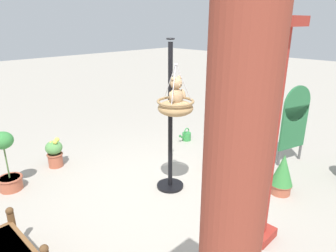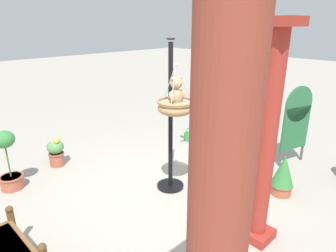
{
  "view_description": "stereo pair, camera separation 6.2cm",
  "coord_description": "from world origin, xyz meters",
  "px_view_note": "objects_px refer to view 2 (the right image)",
  "views": [
    {
      "loc": [
        2.89,
        2.98,
        2.6
      ],
      "look_at": [
        -0.03,
        0.07,
        1.16
      ],
      "focal_mm": 31.86,
      "sensor_mm": 36.0,
      "label": 1
    },
    {
      "loc": [
        2.84,
        3.03,
        2.6
      ],
      "look_at": [
        -0.03,
        0.07,
        1.16
      ],
      "focal_mm": 31.86,
      "sensor_mm": 36.0,
      "label": 2
    }
  ],
  "objects_px": {
    "potted_plant_flowering_red": "(56,152)",
    "hanging_basket_with_teddy": "(175,107)",
    "watering_can": "(188,136)",
    "teddy_bear": "(177,94)",
    "display_sign_board": "(297,119)",
    "potted_plant_conical_shrub": "(283,175)",
    "potted_plant_fern_front": "(219,163)",
    "potted_plant_tall_leafy": "(8,163)",
    "display_pole_central": "(170,146)",
    "greenhouse_pillar_left": "(267,145)",
    "hanging_basket_left_high": "(252,108)"
  },
  "relations": [
    {
      "from": "teddy_bear",
      "to": "potted_plant_flowering_red",
      "type": "relative_size",
      "value": 0.76
    },
    {
      "from": "hanging_basket_with_teddy",
      "to": "watering_can",
      "type": "bearing_deg",
      "value": -142.76
    },
    {
      "from": "potted_plant_fern_front",
      "to": "display_pole_central",
      "type": "bearing_deg",
      "value": -10.89
    },
    {
      "from": "greenhouse_pillar_left",
      "to": "potted_plant_conical_shrub",
      "type": "height_order",
      "value": "greenhouse_pillar_left"
    },
    {
      "from": "hanging_basket_with_teddy",
      "to": "display_pole_central",
      "type": "bearing_deg",
      "value": -120.96
    },
    {
      "from": "hanging_basket_left_high",
      "to": "watering_can",
      "type": "relative_size",
      "value": 1.84
    },
    {
      "from": "potted_plant_conical_shrub",
      "to": "display_sign_board",
      "type": "xyz_separation_m",
      "value": [
        -1.2,
        -0.39,
        0.56
      ]
    },
    {
      "from": "potted_plant_fern_front",
      "to": "potted_plant_conical_shrub",
      "type": "xyz_separation_m",
      "value": [
        -0.06,
        1.18,
        0.2
      ]
    },
    {
      "from": "teddy_bear",
      "to": "greenhouse_pillar_left",
      "type": "relative_size",
      "value": 0.16
    },
    {
      "from": "potted_plant_conical_shrub",
      "to": "display_sign_board",
      "type": "relative_size",
      "value": 0.45
    },
    {
      "from": "potted_plant_conical_shrub",
      "to": "hanging_basket_left_high",
      "type": "bearing_deg",
      "value": -72.44
    },
    {
      "from": "display_pole_central",
      "to": "potted_plant_fern_front",
      "type": "xyz_separation_m",
      "value": [
        -1.05,
        0.2,
        -0.6
      ]
    },
    {
      "from": "hanging_basket_with_teddy",
      "to": "teddy_bear",
      "type": "xyz_separation_m",
      "value": [
        0.0,
        0.02,
        0.19
      ]
    },
    {
      "from": "potted_plant_fern_front",
      "to": "watering_can",
      "type": "height_order",
      "value": "potted_plant_fern_front"
    },
    {
      "from": "hanging_basket_with_teddy",
      "to": "teddy_bear",
      "type": "bearing_deg",
      "value": 90.0
    },
    {
      "from": "potted_plant_flowering_red",
      "to": "display_sign_board",
      "type": "height_order",
      "value": "display_sign_board"
    },
    {
      "from": "teddy_bear",
      "to": "potted_plant_flowering_red",
      "type": "xyz_separation_m",
      "value": [
        0.85,
        -2.33,
        -1.37
      ]
    },
    {
      "from": "hanging_basket_with_teddy",
      "to": "display_sign_board",
      "type": "distance_m",
      "value": 2.63
    },
    {
      "from": "teddy_bear",
      "to": "display_sign_board",
      "type": "height_order",
      "value": "teddy_bear"
    },
    {
      "from": "hanging_basket_with_teddy",
      "to": "potted_plant_tall_leafy",
      "type": "bearing_deg",
      "value": -49.41
    },
    {
      "from": "potted_plant_flowering_red",
      "to": "potted_plant_conical_shrub",
      "type": "height_order",
      "value": "potted_plant_conical_shrub"
    },
    {
      "from": "potted_plant_tall_leafy",
      "to": "watering_can",
      "type": "bearing_deg",
      "value": 170.44
    },
    {
      "from": "hanging_basket_left_high",
      "to": "potted_plant_conical_shrub",
      "type": "relative_size",
      "value": 0.95
    },
    {
      "from": "watering_can",
      "to": "potted_plant_fern_front",
      "type": "bearing_deg",
      "value": 63.76
    },
    {
      "from": "potted_plant_flowering_red",
      "to": "potted_plant_tall_leafy",
      "type": "bearing_deg",
      "value": 16.97
    },
    {
      "from": "hanging_basket_with_teddy",
      "to": "greenhouse_pillar_left",
      "type": "relative_size",
      "value": 0.27
    },
    {
      "from": "potted_plant_conical_shrub",
      "to": "potted_plant_flowering_red",
      "type": "bearing_deg",
      "value": -58.54
    },
    {
      "from": "teddy_bear",
      "to": "watering_can",
      "type": "distance_m",
      "value": 2.83
    },
    {
      "from": "potted_plant_fern_front",
      "to": "potted_plant_flowering_red",
      "type": "xyz_separation_m",
      "value": [
        2.05,
        -2.26,
        0.14
      ]
    },
    {
      "from": "potted_plant_flowering_red",
      "to": "potted_plant_conical_shrub",
      "type": "xyz_separation_m",
      "value": [
        -2.11,
        3.45,
        0.06
      ]
    },
    {
      "from": "potted_plant_tall_leafy",
      "to": "greenhouse_pillar_left",
      "type": "bearing_deg",
      "value": 117.95
    },
    {
      "from": "potted_plant_conical_shrub",
      "to": "teddy_bear",
      "type": "bearing_deg",
      "value": -41.52
    },
    {
      "from": "potted_plant_conical_shrub",
      "to": "watering_can",
      "type": "bearing_deg",
      "value": -103.6
    },
    {
      "from": "potted_plant_fern_front",
      "to": "display_sign_board",
      "type": "distance_m",
      "value": 1.67
    },
    {
      "from": "teddy_bear",
      "to": "potted_plant_tall_leafy",
      "type": "bearing_deg",
      "value": -49.71
    },
    {
      "from": "display_pole_central",
      "to": "teddy_bear",
      "type": "xyz_separation_m",
      "value": [
        0.15,
        0.27,
        0.92
      ]
    },
    {
      "from": "potted_plant_tall_leafy",
      "to": "display_pole_central",
      "type": "bearing_deg",
      "value": 136.69
    },
    {
      "from": "teddy_bear",
      "to": "potted_plant_conical_shrub",
      "type": "height_order",
      "value": "teddy_bear"
    },
    {
      "from": "teddy_bear",
      "to": "watering_can",
      "type": "bearing_deg",
      "value": -142.34
    },
    {
      "from": "hanging_basket_with_teddy",
      "to": "display_sign_board",
      "type": "relative_size",
      "value": 0.48
    },
    {
      "from": "potted_plant_tall_leafy",
      "to": "teddy_bear",
      "type": "bearing_deg",
      "value": 130.29
    },
    {
      "from": "greenhouse_pillar_left",
      "to": "potted_plant_tall_leafy",
      "type": "distance_m",
      "value": 3.97
    },
    {
      "from": "display_pole_central",
      "to": "teddy_bear",
      "type": "relative_size",
      "value": 5.54
    },
    {
      "from": "teddy_bear",
      "to": "watering_can",
      "type": "height_order",
      "value": "teddy_bear"
    },
    {
      "from": "hanging_basket_left_high",
      "to": "potted_plant_fern_front",
      "type": "relative_size",
      "value": 1.17
    },
    {
      "from": "teddy_bear",
      "to": "hanging_basket_left_high",
      "type": "height_order",
      "value": "teddy_bear"
    },
    {
      "from": "potted_plant_flowering_red",
      "to": "hanging_basket_with_teddy",
      "type": "bearing_deg",
      "value": 110.21
    },
    {
      "from": "hanging_basket_left_high",
      "to": "display_sign_board",
      "type": "xyz_separation_m",
      "value": [
        -1.38,
        0.17,
        -0.46
      ]
    },
    {
      "from": "display_pole_central",
      "to": "hanging_basket_with_teddy",
      "type": "xyz_separation_m",
      "value": [
        0.15,
        0.25,
        0.73
      ]
    },
    {
      "from": "potted_plant_fern_front",
      "to": "watering_can",
      "type": "bearing_deg",
      "value": -116.24
    }
  ]
}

